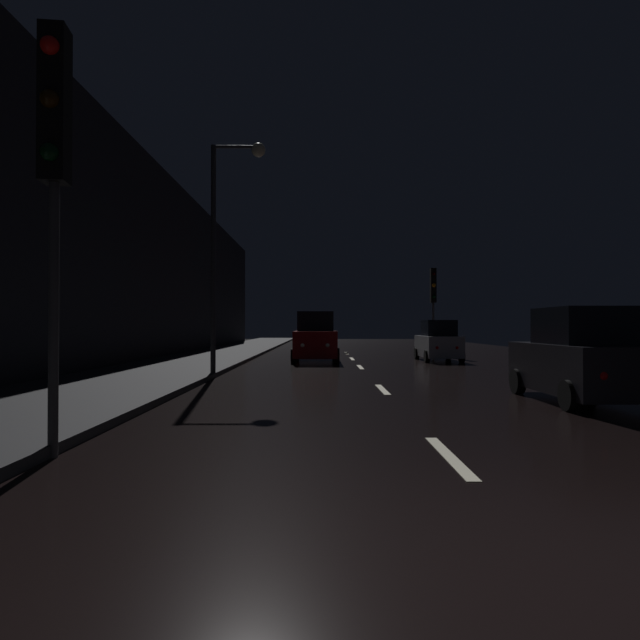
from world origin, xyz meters
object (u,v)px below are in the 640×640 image
at_px(traffic_light_near_left, 53,141).
at_px(streetlamp_overhead, 227,222).
at_px(car_approaching_headlights, 315,339).
at_px(traffic_light_far_right, 433,292).
at_px(car_parked_right_far, 438,342).
at_px(car_parked_right_near, 579,359).

relative_size(traffic_light_near_left, streetlamp_overhead, 0.71).
bearing_deg(car_approaching_headlights, streetlamp_overhead, -18.61).
bearing_deg(traffic_light_far_right, streetlamp_overhead, -33.83).
relative_size(traffic_light_near_left, car_approaching_headlights, 1.17).
relative_size(streetlamp_overhead, car_parked_right_far, 1.96).
relative_size(traffic_light_near_left, traffic_light_far_right, 1.09).
relative_size(car_approaching_headlights, car_parked_right_far, 1.20).
bearing_deg(streetlamp_overhead, traffic_light_far_right, 55.52).
xyz_separation_m(traffic_light_near_left, car_parked_right_near, (8.66, 4.95, -2.92)).
distance_m(streetlamp_overhead, car_parked_right_far, 12.40).
bearing_deg(streetlamp_overhead, car_parked_right_near, -33.80).
bearing_deg(car_approaching_headlights, traffic_light_near_left, -9.29).
distance_m(traffic_light_far_right, car_parked_right_far, 5.68).
xyz_separation_m(streetlamp_overhead, car_approaching_headlights, (2.66, 7.90, -3.80)).
distance_m(car_approaching_headlights, car_parked_right_far, 5.67).
bearing_deg(car_parked_right_near, car_parked_right_far, 0.00).
height_order(streetlamp_overhead, car_parked_right_near, streetlamp_overhead).
height_order(traffic_light_near_left, traffic_light_far_right, traffic_light_near_left).
distance_m(traffic_light_far_right, car_parked_right_near, 19.02).
distance_m(car_approaching_headlights, car_parked_right_near, 14.61).
height_order(car_parked_right_near, car_parked_right_far, car_parked_right_near).
xyz_separation_m(traffic_light_near_left, car_approaching_headlights, (3.01, 18.42, -2.79)).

